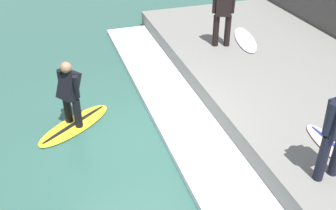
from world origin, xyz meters
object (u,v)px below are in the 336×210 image
object	(u,v)px
surfer_waiting_far	(223,12)
surfboard_waiting_far	(245,39)
surfboard_riding	(75,125)
surfer_riding	(69,91)

from	to	relation	value
surfer_waiting_far	surfboard_waiting_far	xyz separation A→B (m)	(0.76, 0.09, -0.87)
surfboard_waiting_far	surfboard_riding	bearing A→B (deg)	-158.77
surfer_riding	surfer_waiting_far	xyz separation A→B (m)	(3.99, 1.75, 0.58)
surfboard_riding	surfer_waiting_far	distance (m)	4.56
surfer_riding	surfer_waiting_far	bearing A→B (deg)	23.68
surfer_waiting_far	surfboard_waiting_far	bearing A→B (deg)	7.04
surfboard_riding	surfboard_waiting_far	xyz separation A→B (m)	(4.74, 1.84, 0.50)
surfboard_riding	surfboard_waiting_far	size ratio (longest dim) A/B	0.99
surfer_waiting_far	surfboard_riding	bearing A→B (deg)	-156.32
surfer_riding	surfboard_waiting_far	xyz separation A→B (m)	(4.74, 1.84, -0.29)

